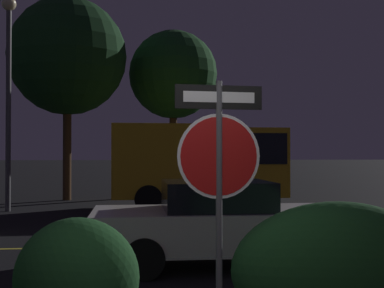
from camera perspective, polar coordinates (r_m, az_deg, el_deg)
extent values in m
cube|color=gold|center=(10.51, -4.08, -10.83)|extent=(34.91, 0.12, 0.01)
cylinder|color=#4C4C51|center=(4.94, 2.90, -7.62)|extent=(0.06, 0.06, 2.47)
cylinder|color=white|center=(4.91, 2.90, -1.31)|extent=(0.78, 0.10, 0.78)
cylinder|color=#B71414|center=(4.91, 2.90, -1.31)|extent=(0.72, 0.10, 0.73)
cube|color=black|center=(4.94, 2.89, 5.01)|extent=(0.82, 0.12, 0.22)
cube|color=white|center=(4.94, 2.89, 5.01)|extent=(0.67, 0.11, 0.10)
ellipsoid|color=#19421E|center=(5.44, -12.17, -13.86)|extent=(1.21, 0.86, 1.18)
ellipsoid|color=#19421E|center=(5.61, 15.19, -12.69)|extent=(2.13, 0.76, 1.33)
cube|color=silver|center=(8.74, 3.43, -8.91)|extent=(4.23, 1.91, 0.59)
cube|color=black|center=(8.66, 2.60, -5.48)|extent=(1.70, 1.61, 0.46)
cylinder|color=black|center=(9.93, 10.08, -9.67)|extent=(0.60, 0.21, 0.60)
cylinder|color=black|center=(8.26, 13.64, -11.44)|extent=(0.60, 0.21, 0.60)
cylinder|color=black|center=(9.54, -5.36, -10.04)|extent=(0.60, 0.21, 0.60)
cylinder|color=black|center=(7.79, -5.13, -12.11)|extent=(0.60, 0.21, 0.60)
sphere|color=#F4EFCC|center=(9.86, 15.27, -7.79)|extent=(0.14, 0.14, 0.14)
sphere|color=#F4EFCC|center=(8.81, 18.05, -8.61)|extent=(0.14, 0.14, 0.14)
cube|color=gold|center=(17.70, 6.09, -1.94)|extent=(2.19, 2.29, 2.20)
cube|color=black|center=(17.70, 6.09, -0.52)|extent=(1.98, 2.33, 0.97)
cube|color=gold|center=(17.25, -2.86, -1.80)|extent=(3.52, 2.49, 2.30)
cylinder|color=black|center=(18.84, 5.10, -5.16)|extent=(0.85, 0.31, 0.84)
cylinder|color=black|center=(16.65, 6.85, -5.72)|extent=(0.85, 0.31, 0.84)
cylinder|color=black|center=(18.38, -5.06, -5.27)|extent=(0.85, 0.31, 0.84)
cylinder|color=black|center=(16.14, -4.67, -5.87)|extent=(0.85, 0.31, 0.84)
cylinder|color=#4C4C51|center=(17.51, -19.00, 3.37)|extent=(0.16, 0.16, 6.22)
sphere|color=#F9E5B2|center=(18.06, -18.94, 13.97)|extent=(0.44, 0.44, 0.44)
cylinder|color=#422D1E|center=(22.70, -2.02, -0.72)|extent=(0.32, 0.32, 3.79)
sphere|color=#19471E|center=(22.94, -2.01, 7.42)|extent=(3.76, 3.76, 3.76)
cylinder|color=#422D1E|center=(20.96, -13.18, -0.54)|extent=(0.32, 0.32, 3.89)
sphere|color=#143819|center=(21.28, -13.14, 9.11)|extent=(4.51, 4.51, 4.51)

